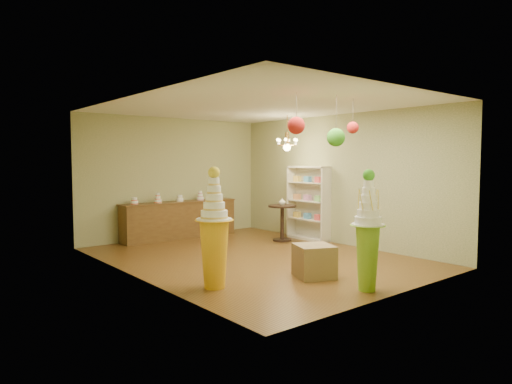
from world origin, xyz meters
TOP-DOWN VIEW (x-y plane):
  - floor at (0.00, 0.00)m, footprint 6.50×6.50m
  - ceiling at (0.00, 0.00)m, footprint 6.50×6.50m
  - wall_back at (0.00, 3.25)m, footprint 5.00×0.04m
  - wall_front at (0.00, -3.25)m, footprint 5.00×0.04m
  - wall_left at (-2.50, 0.00)m, footprint 0.04×6.50m
  - wall_right at (2.50, 0.00)m, footprint 0.04×6.50m
  - pedestal_green at (-0.16, -2.85)m, footprint 0.58×0.58m
  - pedestal_orange at (-1.84, -1.28)m, footprint 0.57×0.57m
  - burlap_riser at (-0.20, -1.80)m, footprint 0.78×0.78m
  - sideboard at (0.00, 2.97)m, footprint 3.04×0.54m
  - shelving_unit at (2.34, 0.80)m, footprint 0.33×1.20m
  - round_table at (1.71, 1.06)m, footprint 0.74×0.74m
  - vase at (1.71, 1.06)m, footprint 0.22×0.22m
  - pom_red_left at (-0.70, -1.87)m, footprint 0.27×0.27m
  - pom_green_mid at (0.01, -2.06)m, footprint 0.30×0.30m
  - pom_red_right at (0.57, -1.95)m, footprint 0.20×0.20m
  - chandelier at (1.67, 0.86)m, footprint 0.71×0.71m

SIDE VIEW (x-z plane):
  - floor at x=0.00m, z-range 0.00..0.00m
  - burlap_riser at x=-0.20m, z-range 0.00..0.54m
  - sideboard at x=0.00m, z-range -0.10..1.06m
  - round_table at x=1.71m, z-range 0.13..0.99m
  - pedestal_orange at x=-1.84m, z-range -0.23..1.63m
  - pedestal_green at x=-0.16m, z-range -0.18..1.63m
  - shelving_unit at x=2.34m, z-range 0.00..1.80m
  - vase at x=1.71m, z-range 0.87..1.04m
  - wall_back at x=0.00m, z-range 0.00..3.00m
  - wall_front at x=0.00m, z-range 0.00..3.00m
  - wall_left at x=-2.50m, z-range 0.00..3.00m
  - wall_right at x=2.50m, z-range 0.00..3.00m
  - chandelier at x=1.67m, z-range 1.88..2.73m
  - pom_green_mid at x=0.01m, z-range 1.90..2.73m
  - pom_red_left at x=-0.70m, z-range 2.16..2.81m
  - pom_red_right at x=0.57m, z-range 2.20..2.80m
  - ceiling at x=0.00m, z-range 3.00..3.00m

